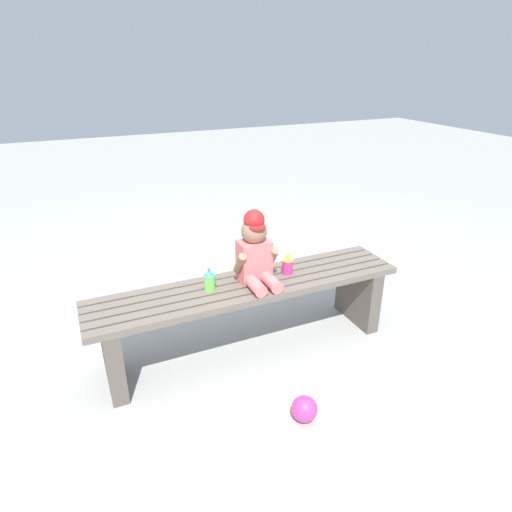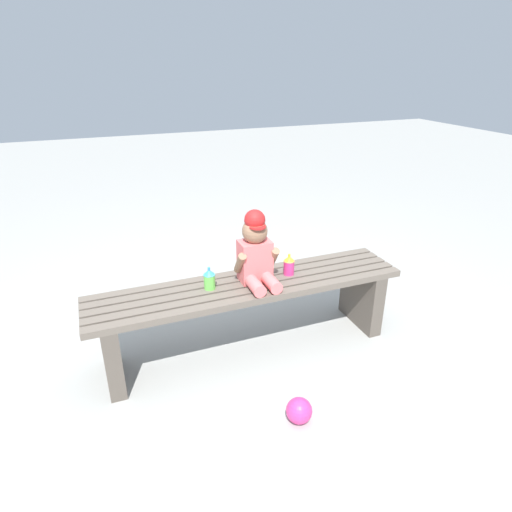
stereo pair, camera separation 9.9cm
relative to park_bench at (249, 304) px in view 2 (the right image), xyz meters
The scene contains 6 objects.
ground_plane 0.29m from the park_bench, 90.00° to the left, with size 16.00×16.00×0.00m, color #999993.
park_bench is the anchor object (origin of this frame).
child_figure 0.31m from the park_bench, 10.41° to the left, with size 0.23×0.27×0.40m.
sippy_cup_left 0.29m from the park_bench, behind, with size 0.06×0.06×0.12m.
sippy_cup_right 0.32m from the park_bench, ahead, with size 0.06×0.06×0.12m.
toy_ball 0.65m from the park_bench, 88.40° to the right, with size 0.12×0.12×0.12m, color #E5337F.
Camera 2 is at (-0.72, -1.96, 1.55)m, focal length 30.56 mm.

